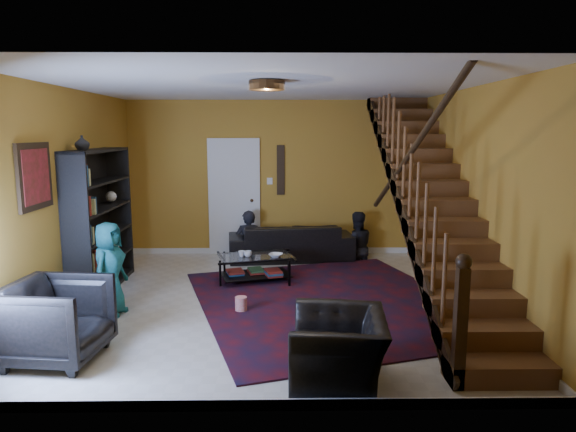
# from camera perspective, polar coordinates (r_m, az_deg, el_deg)

# --- Properties ---
(floor) EXTENTS (5.50, 5.50, 0.00)m
(floor) POSITION_cam_1_polar(r_m,az_deg,el_deg) (6.96, -2.04, -9.40)
(floor) COLOR beige
(floor) RESTS_ON ground
(room) EXTENTS (5.50, 5.50, 5.50)m
(room) POSITION_cam_1_polar(r_m,az_deg,el_deg) (8.35, -11.07, -6.01)
(room) COLOR #B17727
(room) RESTS_ON ground
(staircase) EXTENTS (0.95, 5.02, 3.18)m
(staircase) POSITION_cam_1_polar(r_m,az_deg,el_deg) (6.93, 15.72, 2.05)
(staircase) COLOR brown
(staircase) RESTS_ON floor
(bookshelf) EXTENTS (0.35, 1.80, 2.00)m
(bookshelf) POSITION_cam_1_polar(r_m,az_deg,el_deg) (7.74, -20.09, -0.69)
(bookshelf) COLOR black
(bookshelf) RESTS_ON floor
(door) EXTENTS (0.82, 0.05, 2.05)m
(door) POSITION_cam_1_polar(r_m,az_deg,el_deg) (9.44, -5.98, 1.91)
(door) COLOR silver
(door) RESTS_ON floor
(framed_picture) EXTENTS (0.04, 0.74, 0.74)m
(framed_picture) POSITION_cam_1_polar(r_m,az_deg,el_deg) (6.33, -26.34, 3.97)
(framed_picture) COLOR maroon
(framed_picture) RESTS_ON room
(wall_hanging) EXTENTS (0.14, 0.03, 0.90)m
(wall_hanging) POSITION_cam_1_polar(r_m,az_deg,el_deg) (9.35, -0.82, 5.12)
(wall_hanging) COLOR black
(wall_hanging) RESTS_ON room
(ceiling_fixture) EXTENTS (0.40, 0.40, 0.10)m
(ceiling_fixture) POSITION_cam_1_polar(r_m,az_deg,el_deg) (5.82, -2.38, 14.30)
(ceiling_fixture) COLOR #3F2814
(ceiling_fixture) RESTS_ON room
(rug) EXTENTS (4.25, 4.57, 0.02)m
(rug) POSITION_cam_1_polar(r_m,az_deg,el_deg) (6.92, 4.66, -9.46)
(rug) COLOR #430B13
(rug) RESTS_ON floor
(sofa) EXTENTS (2.25, 1.06, 0.63)m
(sofa) POSITION_cam_1_polar(r_m,az_deg,el_deg) (9.10, 0.30, -2.84)
(sofa) COLOR black
(sofa) RESTS_ON floor
(armchair_left) EXTENTS (0.98, 0.96, 0.81)m
(armchair_left) POSITION_cam_1_polar(r_m,az_deg,el_deg) (5.61, -24.31, -10.56)
(armchair_left) COLOR black
(armchair_left) RESTS_ON floor
(armchair_right) EXTENTS (0.92, 1.03, 0.62)m
(armchair_right) POSITION_cam_1_polar(r_m,az_deg,el_deg) (4.78, 5.64, -14.47)
(armchair_right) COLOR black
(armchair_right) RESTS_ON floor
(person_adult_a) EXTENTS (0.50, 0.34, 1.32)m
(person_adult_a) POSITION_cam_1_polar(r_m,az_deg,el_deg) (9.19, -4.38, -3.43)
(person_adult_a) COLOR black
(person_adult_a) RESTS_ON sofa
(person_adult_b) EXTENTS (0.68, 0.56, 1.29)m
(person_adult_b) POSITION_cam_1_polar(r_m,az_deg,el_deg) (9.27, 7.59, -3.46)
(person_adult_b) COLOR black
(person_adult_b) RESTS_ON sofa
(person_child) EXTENTS (0.48, 0.63, 1.16)m
(person_child) POSITION_cam_1_polar(r_m,az_deg,el_deg) (6.67, -19.23, -5.55)
(person_child) COLOR #1C6A6C
(person_child) RESTS_ON armchair_left
(coffee_table) EXTENTS (1.19, 0.89, 0.41)m
(coffee_table) POSITION_cam_1_polar(r_m,az_deg,el_deg) (7.76, -3.61, -5.66)
(coffee_table) COLOR black
(coffee_table) RESTS_ON floor
(cup_a) EXTENTS (0.15, 0.15, 0.09)m
(cup_a) POSITION_cam_1_polar(r_m,az_deg,el_deg) (7.63, -4.48, -4.21)
(cup_a) COLOR #999999
(cup_a) RESTS_ON coffee_table
(cup_b) EXTENTS (0.10, 0.10, 0.09)m
(cup_b) POSITION_cam_1_polar(r_m,az_deg,el_deg) (7.65, -5.19, -4.19)
(cup_b) COLOR #999999
(cup_b) RESTS_ON coffee_table
(bowl) EXTENTS (0.26, 0.26, 0.05)m
(bowl) POSITION_cam_1_polar(r_m,az_deg,el_deg) (7.61, -1.36, -4.38)
(bowl) COLOR #999999
(bowl) RESTS_ON coffee_table
(vase) EXTENTS (0.18, 0.18, 0.19)m
(vase) POSITION_cam_1_polar(r_m,az_deg,el_deg) (7.17, -21.91, 7.55)
(vase) COLOR #999999
(vase) RESTS_ON bookshelf
(popcorn_bucket) EXTENTS (0.17, 0.17, 0.17)m
(popcorn_bucket) POSITION_cam_1_polar(r_m,az_deg,el_deg) (6.55, -5.24, -9.67)
(popcorn_bucket) COLOR red
(popcorn_bucket) RESTS_ON rug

